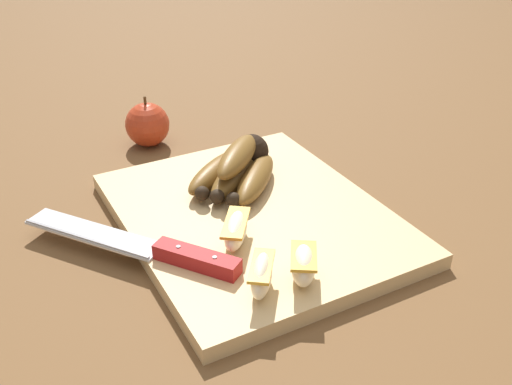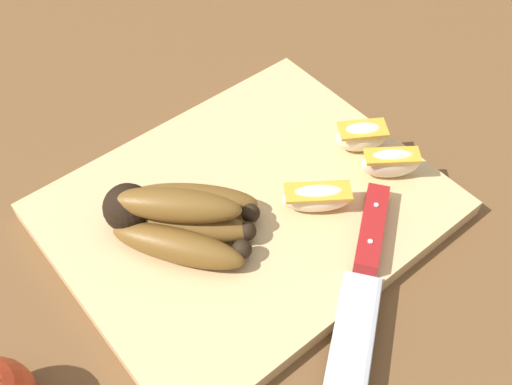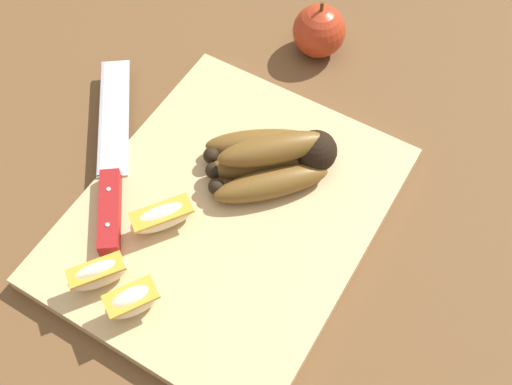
# 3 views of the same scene
# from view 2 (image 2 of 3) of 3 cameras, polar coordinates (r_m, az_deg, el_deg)

# --- Properties ---
(ground_plane) EXTENTS (6.00, 6.00, 0.00)m
(ground_plane) POSITION_cam_2_polar(r_m,az_deg,el_deg) (0.64, -0.58, -1.26)
(ground_plane) COLOR brown
(cutting_board) EXTENTS (0.38, 0.31, 0.02)m
(cutting_board) POSITION_cam_2_polar(r_m,az_deg,el_deg) (0.62, -0.86, -1.62)
(cutting_board) COLOR tan
(cutting_board) RESTS_ON ground_plane
(banana_bunch) EXTENTS (0.15, 0.16, 0.06)m
(banana_bunch) POSITION_cam_2_polar(r_m,az_deg,el_deg) (0.58, -7.60, -2.29)
(banana_bunch) COLOR black
(banana_bunch) RESTS_ON cutting_board
(chefs_knife) EXTENTS (0.24, 0.19, 0.02)m
(chefs_knife) POSITION_cam_2_polar(r_m,az_deg,el_deg) (0.57, 10.29, -7.33)
(chefs_knife) COLOR silver
(chefs_knife) RESTS_ON cutting_board
(apple_wedge_near) EXTENTS (0.07, 0.06, 0.03)m
(apple_wedge_near) POSITION_cam_2_polar(r_m,az_deg,el_deg) (0.60, 5.83, -0.51)
(apple_wedge_near) COLOR #F4E5C1
(apple_wedge_near) RESTS_ON cutting_board
(apple_wedge_middle) EXTENTS (0.06, 0.05, 0.04)m
(apple_wedge_middle) POSITION_cam_2_polar(r_m,az_deg,el_deg) (0.66, 9.97, 5.25)
(apple_wedge_middle) COLOR #F4E5C1
(apple_wedge_middle) RESTS_ON cutting_board
(apple_wedge_far) EXTENTS (0.06, 0.05, 0.04)m
(apple_wedge_far) POSITION_cam_2_polar(r_m,az_deg,el_deg) (0.64, 12.64, 2.74)
(apple_wedge_far) COLOR #F4E5C1
(apple_wedge_far) RESTS_ON cutting_board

